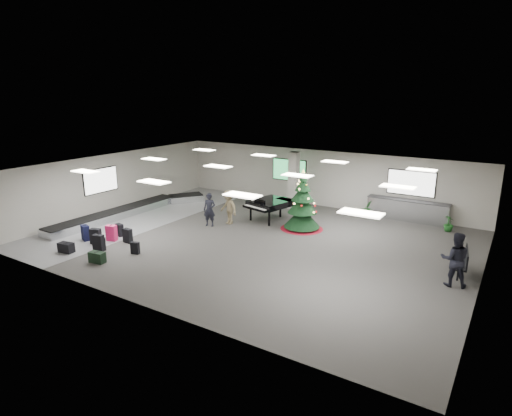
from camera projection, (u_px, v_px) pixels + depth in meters
The scene contains 22 objects.
ground at pixel (255, 240), 19.12m from camera, with size 18.00×18.00×0.00m, color #373432.
room_envelope at pixel (256, 185), 19.24m from camera, with size 18.02×14.02×3.21m.
baggage_carousel at pixel (131, 210), 23.00m from camera, with size 2.28×9.71×0.43m.
service_counter at pixel (407, 210), 21.85m from camera, with size 4.05×0.65×1.08m.
suitcase_0 at pixel (99, 243), 17.72m from camera, with size 0.50×0.36×0.72m.
suitcase_1 at pixel (101, 244), 17.83m from camera, with size 0.39×0.23×0.59m.
pink_suitcase at pixel (111, 233), 18.92m from camera, with size 0.50×0.37×0.73m.
suitcase_3 at pixel (128, 236), 18.70m from camera, with size 0.43×0.25×0.65m.
navy_suitcase at pixel (85, 233), 18.98m from camera, with size 0.51×0.40×0.71m.
suitcase_5 at pixel (96, 236), 18.53m from camera, with size 0.51×0.39×0.70m.
green_duffel at pixel (97, 257), 16.55m from camera, with size 0.68×0.41×0.45m.
suitcase_7 at pixel (135, 248), 17.43m from camera, with size 0.38×0.27×0.51m.
suitcase_8 at pixel (120, 230), 19.54m from camera, with size 0.42×0.29×0.59m.
black_duffel at pixel (66, 248), 17.58m from camera, with size 0.68×0.44×0.43m.
christmas_tree at pixel (302, 209), 20.39m from camera, with size 2.06×2.06×2.94m.
grand_piano at pixel (269, 204), 21.77m from camera, with size 2.11×2.49×1.24m.
bench at pixel (462, 260), 15.37m from camera, with size 0.73×1.60×0.98m.
traveler_a at pixel (209, 210), 20.87m from camera, with size 0.60×0.39×1.65m, color black.
traveler_b at pixel (229, 207), 21.20m from camera, with size 1.10×0.63×1.71m, color #7D6D4D.
traveler_bench at pixel (455, 259), 14.40m from camera, with size 0.93×0.72×1.91m, color black.
potted_plant_left at pixel (367, 208), 22.63m from camera, with size 0.47×0.38×0.86m, color #154418.
potted_plant_right at pixel (449, 224), 20.17m from camera, with size 0.43×0.43×0.77m, color #154418.
Camera 1 is at (9.60, -15.29, 6.45)m, focal length 30.00 mm.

